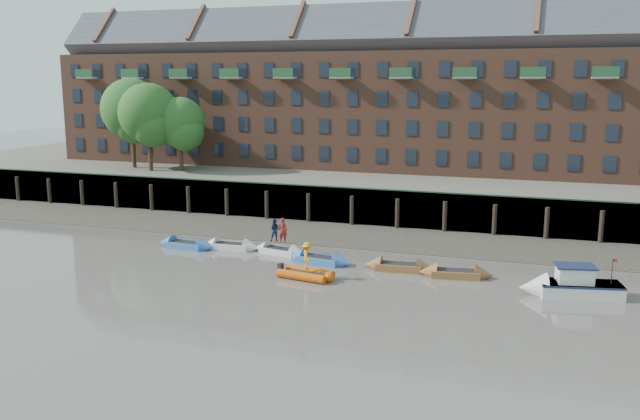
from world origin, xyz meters
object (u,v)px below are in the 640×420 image
at_px(rowboat_1, 186,245).
at_px(person_rib_crew, 307,256).
at_px(person_rower_b, 275,230).
at_px(rib_tender, 308,274).
at_px(rowboat_5, 399,267).
at_px(rowboat_4, 319,260).
at_px(rowboat_3, 280,251).
at_px(motor_launch, 564,286).
at_px(rowboat_6, 456,273).
at_px(person_rower_a, 283,230).
at_px(rowboat_2, 231,246).

relative_size(rowboat_1, person_rib_crew, 2.75).
bearing_deg(person_rower_b, rib_tender, -71.93).
distance_m(rowboat_1, rib_tender, 12.23).
height_order(rowboat_1, rib_tender, rowboat_1).
bearing_deg(rowboat_5, rowboat_4, 175.65).
relative_size(rowboat_4, person_rower_b, 2.91).
bearing_deg(person_rib_crew, rowboat_1, 44.96).
bearing_deg(rowboat_3, motor_launch, 1.70).
bearing_deg(rowboat_6, person_rower_a, 163.68).
height_order(person_rower_b, person_rib_crew, person_rower_b).
height_order(motor_launch, person_rower_b, person_rower_b).
xyz_separation_m(rowboat_1, motor_launch, (26.75, -2.87, 0.37)).
bearing_deg(rib_tender, rowboat_6, 30.37).
bearing_deg(person_rower_b, rowboat_2, 157.52).
distance_m(rowboat_6, person_rib_crew, 9.60).
relative_size(rowboat_2, rowboat_6, 0.94).
relative_size(rowboat_5, rib_tender, 1.27).
bearing_deg(person_rower_a, rib_tender, 116.04).
distance_m(rowboat_3, rowboat_5, 9.21).
bearing_deg(rowboat_5, rowboat_3, 166.70).
relative_size(rowboat_3, rowboat_4, 0.93).
height_order(rowboat_4, rib_tender, rowboat_4).
bearing_deg(rowboat_5, motor_launch, -16.72).
bearing_deg(rowboat_2, rowboat_1, -169.57).
height_order(rowboat_1, person_rower_a, person_rower_a).
xyz_separation_m(motor_launch, person_rib_crew, (-15.43, -1.52, 0.86)).
bearing_deg(person_rower_b, person_rib_crew, -71.90).
bearing_deg(rowboat_4, rowboat_2, 176.69).
xyz_separation_m(rib_tender, person_rower_b, (-4.42, 5.23, 1.43)).
distance_m(rowboat_5, motor_launch, 10.51).
xyz_separation_m(rowboat_4, person_rower_b, (-3.91, 1.52, 1.46)).
bearing_deg(rowboat_1, rowboat_3, 8.62).
distance_m(rowboat_4, person_rib_crew, 3.85).
xyz_separation_m(rowboat_5, person_rower_a, (-8.87, 1.34, 1.54)).
bearing_deg(person_rower_b, rowboat_3, -39.38).
distance_m(rowboat_2, rib_tender, 9.62).
height_order(rowboat_6, person_rib_crew, person_rib_crew).
relative_size(rowboat_6, person_rib_crew, 2.81).
bearing_deg(rowboat_4, rowboat_1, -175.70).
distance_m(rib_tender, motor_launch, 15.45).
height_order(motor_launch, person_rib_crew, person_rib_crew).
bearing_deg(person_rower_a, rowboat_6, 161.69).
relative_size(rib_tender, person_rower_b, 2.25).
bearing_deg(person_rower_a, rowboat_5, 160.85).
distance_m(rowboat_4, person_rower_a, 3.88).
bearing_deg(motor_launch, rowboat_6, -27.06).
bearing_deg(rowboat_6, person_rower_b, 163.49).
bearing_deg(rowboat_4, rib_tender, -73.87).
bearing_deg(motor_launch, person_rower_a, -22.13).
relative_size(rowboat_3, motor_launch, 0.76).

